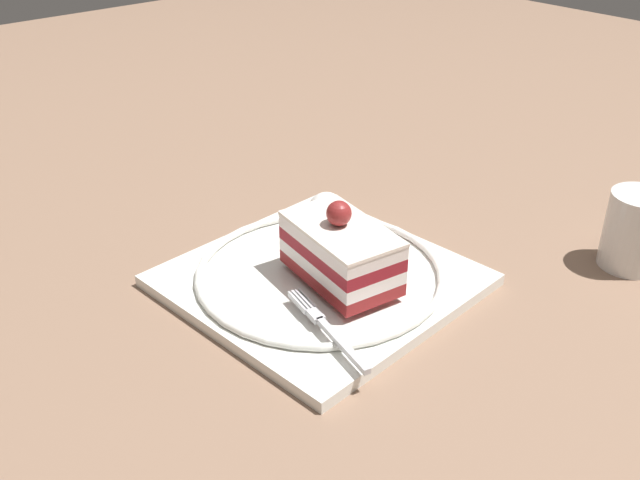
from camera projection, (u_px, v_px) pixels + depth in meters
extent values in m
plane|color=#886852|center=(325.00, 270.00, 0.69)|extent=(2.40, 2.40, 0.00)
cube|color=white|center=(320.00, 280.00, 0.66)|extent=(0.26, 0.26, 0.01)
torus|color=white|center=(320.00, 272.00, 0.66)|extent=(0.24, 0.24, 0.01)
cube|color=maroon|center=(341.00, 271.00, 0.64)|extent=(0.12, 0.08, 0.01)
cube|color=white|center=(341.00, 260.00, 0.64)|extent=(0.12, 0.08, 0.01)
cube|color=maroon|center=(341.00, 248.00, 0.63)|extent=(0.12, 0.08, 0.01)
cube|color=white|center=(341.00, 236.00, 0.62)|extent=(0.12, 0.08, 0.01)
cube|color=white|center=(341.00, 228.00, 0.62)|extent=(0.12, 0.08, 0.00)
sphere|color=maroon|center=(339.00, 213.00, 0.62)|extent=(0.02, 0.02, 0.02)
ellipsoid|color=white|center=(326.00, 213.00, 0.71)|extent=(0.04, 0.04, 0.04)
cube|color=silver|center=(342.00, 344.00, 0.56)|extent=(0.07, 0.02, 0.00)
cube|color=silver|center=(316.00, 316.00, 0.59)|extent=(0.02, 0.01, 0.00)
cube|color=silver|center=(308.00, 299.00, 0.61)|extent=(0.03, 0.01, 0.00)
cube|color=silver|center=(304.00, 301.00, 0.61)|extent=(0.03, 0.01, 0.00)
cube|color=silver|center=(301.00, 302.00, 0.61)|extent=(0.03, 0.01, 0.00)
cube|color=silver|center=(297.00, 303.00, 0.61)|extent=(0.03, 0.01, 0.00)
cylinder|color=white|center=(635.00, 231.00, 0.68)|extent=(0.06, 0.06, 0.08)
cylinder|color=#B7232D|center=(633.00, 239.00, 0.68)|extent=(0.05, 0.05, 0.05)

